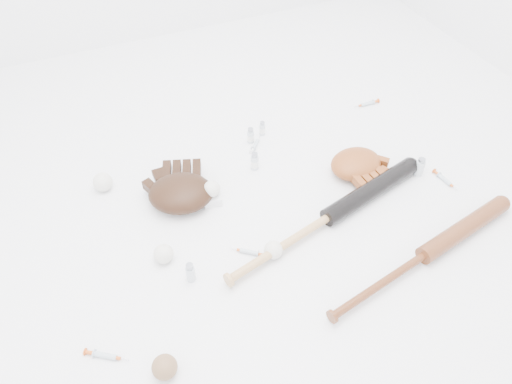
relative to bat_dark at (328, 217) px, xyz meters
name	(u,v)px	position (x,y,z in m)	size (l,w,h in m)	color
bat_dark	(328,217)	(0.00, 0.00, 0.00)	(0.96, 0.07, 0.07)	black
bat_wood	(424,255)	(0.22, -0.28, 0.00)	(0.89, 0.07, 0.07)	brown
glove_dark	(181,193)	(-0.46, 0.32, 0.02)	(0.29, 0.29, 0.11)	black
glove_tan	(356,164)	(0.24, 0.20, 0.01)	(0.25, 0.25, 0.09)	brown
trading_card	(166,198)	(-0.51, 0.37, -0.03)	(0.06, 0.09, 0.00)	gold
pedestal	(213,198)	(-0.35, 0.28, -0.02)	(0.07, 0.07, 0.04)	white
baseball_on_pedestal	(212,189)	(-0.35, 0.28, 0.03)	(0.06, 0.06, 0.06)	silver
baseball_left	(164,254)	(-0.60, 0.08, 0.00)	(0.07, 0.07, 0.07)	silver
baseball_upper	(103,182)	(-0.72, 0.51, 0.00)	(0.08, 0.08, 0.08)	silver
baseball_mid	(273,250)	(-0.25, -0.05, 0.00)	(0.07, 0.07, 0.07)	silver
baseball_aged	(165,367)	(-0.71, -0.31, 0.00)	(0.07, 0.07, 0.07)	brown
syringe_0	(105,356)	(-0.86, -0.19, -0.03)	(0.15, 0.03, 0.02)	#ADBCC6
syringe_1	(249,252)	(-0.32, -0.01, -0.03)	(0.14, 0.02, 0.02)	#ADBCC6
syringe_2	(256,144)	(-0.06, 0.51, -0.03)	(0.14, 0.02, 0.02)	#ADBCC6
syringe_3	(445,180)	(0.54, 0.01, -0.03)	(0.15, 0.03, 0.02)	#ADBCC6
syringe_4	(367,104)	(0.54, 0.58, -0.03)	(0.15, 0.03, 0.02)	#ADBCC6
vial_0	(262,128)	(-0.01, 0.58, 0.00)	(0.03, 0.03, 0.07)	silver
vial_1	(251,135)	(-0.07, 0.55, 0.00)	(0.03, 0.03, 0.07)	silver
vial_2	(255,161)	(-0.13, 0.38, 0.01)	(0.03, 0.03, 0.08)	silver
vial_3	(420,167)	(0.47, 0.08, 0.01)	(0.04, 0.04, 0.08)	silver
vial_4	(190,272)	(-0.54, -0.03, 0.00)	(0.03, 0.03, 0.08)	silver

